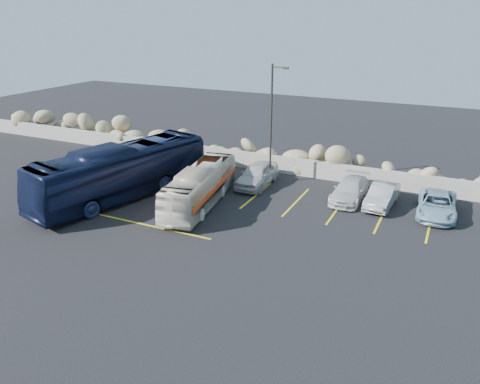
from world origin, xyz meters
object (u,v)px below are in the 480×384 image
at_px(car_b, 382,196).
at_px(car_d, 437,205).
at_px(lamppost, 272,122).
at_px(tour_coach, 122,172).
at_px(car_c, 350,190).
at_px(car_a, 257,174).
at_px(vintage_bus, 200,187).

xyz_separation_m(car_b, car_d, (3.11, -0.05, -0.03)).
xyz_separation_m(lamppost, car_b, (7.60, -0.86, -3.64)).
bearing_deg(tour_coach, car_c, 37.91).
distance_m(tour_coach, car_d, 19.02).
relative_size(car_a, car_b, 1.12).
height_order(tour_coach, car_d, tour_coach).
xyz_separation_m(car_a, car_b, (8.28, -0.08, -0.11)).
height_order(lamppost, car_c, lamppost).
xyz_separation_m(car_b, car_c, (-1.99, 0.14, -0.02)).
bearing_deg(car_d, car_a, 176.45).
height_order(lamppost, tour_coach, lamppost).
bearing_deg(car_d, vintage_bus, -163.86).
relative_size(tour_coach, car_b, 3.04).
relative_size(lamppost, car_a, 1.78).
distance_m(tour_coach, car_a, 8.89).
bearing_deg(vintage_bus, car_a, 59.92).
distance_m(car_b, car_c, 2.00).
distance_m(car_a, car_d, 11.38).
xyz_separation_m(vintage_bus, car_c, (8.02, 4.71, -0.54)).
height_order(vintage_bus, car_c, vintage_bus).
bearing_deg(vintage_bus, car_d, 9.39).
bearing_deg(car_b, vintage_bus, -151.85).
bearing_deg(vintage_bus, lamppost, 56.46).
height_order(vintage_bus, tour_coach, tour_coach).
xyz_separation_m(tour_coach, car_a, (6.79, 5.67, -0.93)).
relative_size(lamppost, tour_coach, 0.66).
distance_m(lamppost, car_a, 3.68).
bearing_deg(vintage_bus, car_c, 20.83).
relative_size(tour_coach, car_a, 2.71).
distance_m(lamppost, car_d, 11.36).
xyz_separation_m(vintage_bus, car_b, (10.01, 4.57, -0.52)).
bearing_deg(lamppost, car_d, -4.87).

